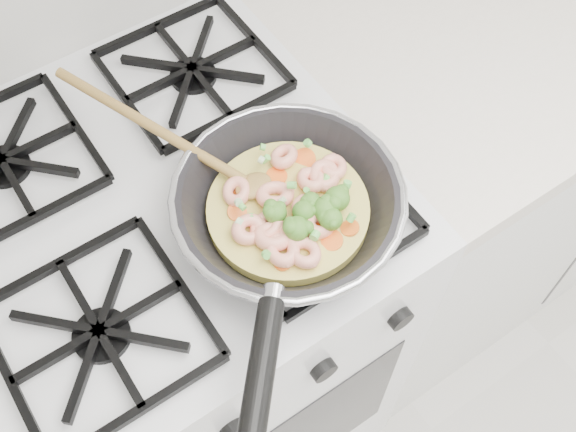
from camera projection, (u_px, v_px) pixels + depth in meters
stove at (192, 320)px, 1.32m from camera, size 0.60×0.60×0.92m
counter_right at (501, 136)px, 1.57m from camera, size 1.00×0.60×0.90m
skillet at (287, 208)px, 0.87m from camera, size 0.36×0.56×0.09m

